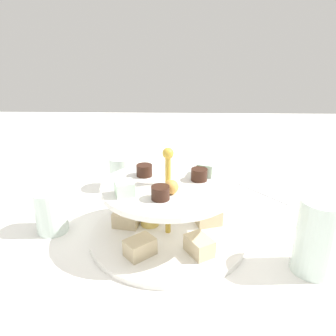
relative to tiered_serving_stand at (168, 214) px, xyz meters
The scene contains 7 objects.
ground_plane 0.05m from the tiered_serving_stand, behind, with size 2.40×2.40×0.00m, color white.
tiered_serving_stand is the anchor object (origin of this frame).
water_glass_tall_right 0.25m from the tiered_serving_stand, 159.24° to the left, with size 0.07×0.07×0.12m, color silver.
water_glass_short_left 0.25m from the tiered_serving_stand, 60.96° to the right, with size 0.06×0.06×0.08m, color silver.
teacup_with_saucer 0.27m from the tiered_serving_stand, 91.99° to the right, with size 0.09×0.09×0.05m.
butter_knife_right 0.31m from the tiered_serving_stand, 137.80° to the right, with size 0.17×0.01×0.00m, color silver.
water_glass_mid_back 0.23m from the tiered_serving_stand, ahead, with size 0.06×0.06×0.08m, color silver.
Camera 1 is at (-0.02, 0.52, 0.34)m, focal length 34.12 mm.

